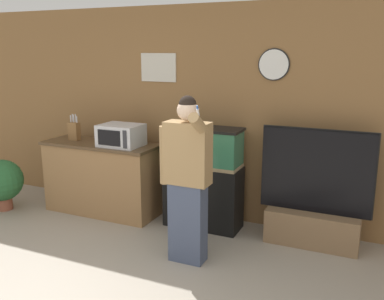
% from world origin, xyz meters
% --- Properties ---
extents(wall_back_paneled, '(10.00, 0.08, 2.60)m').
position_xyz_m(wall_back_paneled, '(0.00, 2.89, 1.30)').
color(wall_back_paneled, olive).
rests_on(wall_back_paneled, ground_plane).
extents(counter_island, '(1.51, 0.56, 0.92)m').
position_xyz_m(counter_island, '(-1.05, 2.41, 0.46)').
color(counter_island, olive).
rests_on(counter_island, ground_plane).
extents(microwave, '(0.50, 0.40, 0.27)m').
position_xyz_m(microwave, '(-0.71, 2.38, 1.06)').
color(microwave, silver).
rests_on(microwave, counter_island).
extents(knife_block, '(0.14, 0.10, 0.34)m').
position_xyz_m(knife_block, '(-1.46, 2.42, 1.05)').
color(knife_block, brown).
rests_on(knife_block, counter_island).
extents(aquarium_on_stand, '(0.90, 0.38, 1.21)m').
position_xyz_m(aquarium_on_stand, '(0.32, 2.52, 0.61)').
color(aquarium_on_stand, black).
rests_on(aquarium_on_stand, ground_plane).
extents(tv_on_stand, '(1.18, 0.40, 1.27)m').
position_xyz_m(tv_on_stand, '(1.59, 2.58, 0.37)').
color(tv_on_stand, brown).
rests_on(tv_on_stand, ground_plane).
extents(person_standing, '(0.52, 0.39, 1.66)m').
position_xyz_m(person_standing, '(0.51, 1.67, 0.87)').
color(person_standing, '#424C66').
rests_on(person_standing, ground_plane).
extents(potted_plant, '(0.54, 0.54, 0.67)m').
position_xyz_m(potted_plant, '(-2.30, 1.94, 0.39)').
color(potted_plant, brown).
rests_on(potted_plant, ground_plane).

